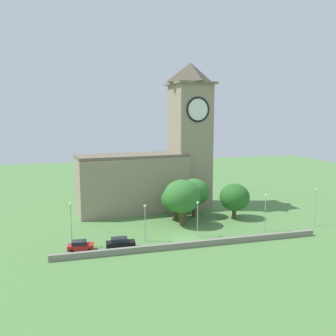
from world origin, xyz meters
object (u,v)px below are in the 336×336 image
(car_red, at_px, (80,246))
(tree_riverside_west, at_px, (194,192))
(church, at_px, (158,162))
(streetlamp_west_mid, at_px, (145,217))
(streetlamp_east_mid, at_px, (265,206))
(streetlamp_west_end, at_px, (71,218))
(tree_churchyard, at_px, (182,196))
(streetlamp_central, at_px, (198,213))
(car_black, at_px, (120,243))
(streetlamp_east_end, at_px, (316,201))
(tree_by_tower, at_px, (175,200))
(tree_riverside_east, at_px, (235,197))

(car_red, xyz_separation_m, tree_riverside_west, (24.06, 14.01, 4.49))
(church, xyz_separation_m, streetlamp_west_mid, (-7.51, -21.52, -6.59))
(streetlamp_west_mid, height_order, streetlamp_east_mid, streetlamp_east_mid)
(church, relative_size, streetlamp_west_end, 4.49)
(church, xyz_separation_m, tree_churchyard, (1.36, -14.35, -5.14))
(streetlamp_central, relative_size, tree_riverside_west, 0.77)
(car_red, relative_size, car_black, 0.88)
(streetlamp_west_mid, xyz_separation_m, tree_churchyard, (8.86, 7.17, 1.45))
(car_black, xyz_separation_m, streetlamp_east_end, (38.38, 2.26, 3.99))
(streetlamp_west_end, bearing_deg, tree_by_tower, 27.44)
(church, bearing_deg, streetlamp_central, -84.51)
(car_red, relative_size, tree_riverside_west, 0.51)
(streetlamp_west_end, xyz_separation_m, tree_riverside_west, (25.35, 11.82, 0.40))
(tree_churchyard, bearing_deg, streetlamp_west_end, -162.89)
(tree_riverside_east, bearing_deg, streetlamp_west_mid, -156.41)
(tree_churchyard, bearing_deg, tree_by_tower, 91.03)
(streetlamp_west_end, height_order, streetlamp_west_mid, streetlamp_west_end)
(streetlamp_west_mid, bearing_deg, tree_churchyard, 38.99)
(tree_riverside_east, bearing_deg, church, 137.44)
(car_black, relative_size, tree_by_tower, 0.69)
(tree_by_tower, height_order, tree_riverside_west, tree_riverside_west)
(streetlamp_west_mid, xyz_separation_m, streetlamp_east_mid, (22.74, -0.14, 0.33))
(streetlamp_west_mid, relative_size, tree_riverside_east, 0.88)
(car_red, bearing_deg, streetlamp_west_end, 120.54)
(car_red, height_order, tree_churchyard, tree_churchyard)
(car_red, relative_size, streetlamp_central, 0.66)
(car_black, distance_m, tree_riverside_east, 28.16)
(car_black, distance_m, streetlamp_central, 14.72)
(tree_by_tower, bearing_deg, streetlamp_east_mid, -40.01)
(church, bearing_deg, tree_churchyard, -84.60)
(streetlamp_west_end, bearing_deg, car_black, -20.79)
(church, bearing_deg, car_black, -117.03)
(streetlamp_east_mid, bearing_deg, car_red, -177.72)
(streetlamp_central, height_order, tree_riverside_west, tree_riverside_west)
(streetlamp_west_mid, xyz_separation_m, tree_riverside_west, (13.23, 12.53, 0.97))
(tree_riverside_west, bearing_deg, car_red, -149.78)
(car_red, height_order, tree_riverside_west, tree_riverside_west)
(car_red, xyz_separation_m, tree_churchyard, (19.69, 8.65, 4.97))
(streetlamp_east_mid, xyz_separation_m, streetlamp_east_end, (11.07, 0.25, 0.23))
(tree_by_tower, bearing_deg, car_black, -134.23)
(streetlamp_west_end, relative_size, tree_riverside_west, 0.91)
(tree_riverside_east, bearing_deg, car_red, -161.51)
(tree_riverside_east, relative_size, tree_riverside_west, 0.89)
(car_black, height_order, tree_churchyard, tree_churchyard)
(car_black, xyz_separation_m, streetlamp_west_mid, (4.57, 2.15, 3.44))
(church, relative_size, streetlamp_west_mid, 5.18)
(streetlamp_east_end, xyz_separation_m, tree_riverside_east, (-12.83, 9.05, -0.42))
(streetlamp_west_mid, distance_m, tree_riverside_east, 22.89)
(streetlamp_west_mid, distance_m, streetlamp_central, 9.55)
(car_black, bearing_deg, streetlamp_west_end, 159.21)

